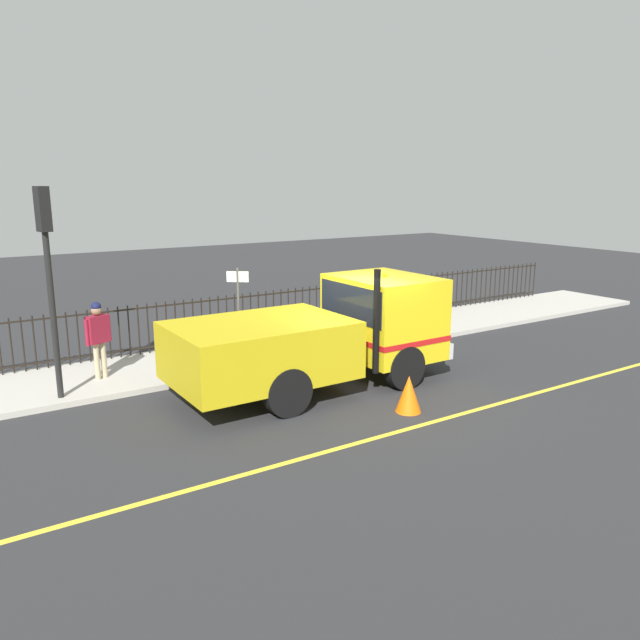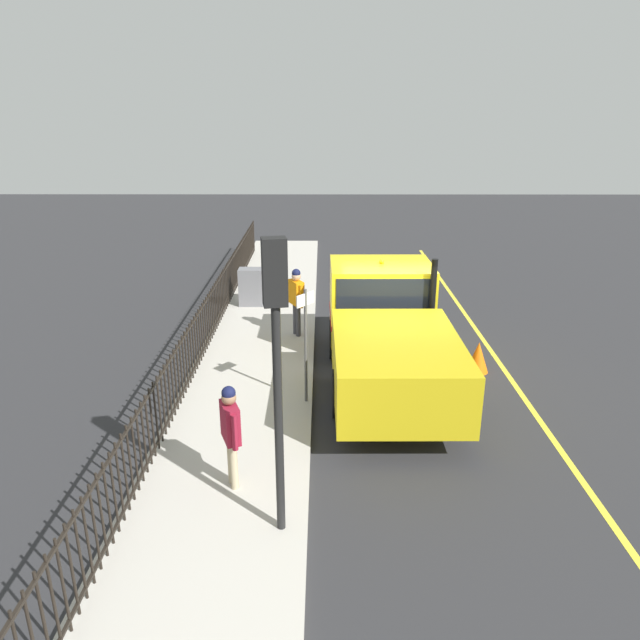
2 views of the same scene
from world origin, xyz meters
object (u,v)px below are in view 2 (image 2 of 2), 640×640
at_px(pedestrian_distant, 230,426).
at_px(traffic_cone, 478,357).
at_px(street_sign, 306,333).
at_px(utility_cabinet, 254,287).
at_px(traffic_light_near, 276,333).
at_px(work_truck, 387,326).
at_px(worker_standing, 296,295).

bearing_deg(pedestrian_distant, traffic_cone, 111.25).
bearing_deg(street_sign, utility_cabinet, -74.49).
bearing_deg(traffic_light_near, utility_cabinet, 87.12).
bearing_deg(traffic_light_near, pedestrian_distant, 118.09).
relative_size(work_truck, utility_cabinet, 5.40).
height_order(worker_standing, traffic_light_near, traffic_light_near).
distance_m(pedestrian_distant, street_sign, 3.10).
xyz_separation_m(traffic_light_near, street_sign, (-0.25, -3.87, -1.48)).
relative_size(worker_standing, utility_cabinet, 1.59).
height_order(work_truck, street_sign, work_truck).
distance_m(worker_standing, utility_cabinet, 2.97).
height_order(work_truck, traffic_light_near, traffic_light_near).
bearing_deg(work_truck, pedestrian_distant, -123.88).
bearing_deg(work_truck, traffic_light_near, -111.19).
bearing_deg(worker_standing, traffic_light_near, -26.55).
relative_size(worker_standing, traffic_light_near, 0.43).
relative_size(work_truck, street_sign, 2.57).
xyz_separation_m(traffic_cone, street_sign, (3.92, 1.72, 1.24)).
bearing_deg(traffic_light_near, street_sign, 75.01).
xyz_separation_m(work_truck, utility_cabinet, (3.50, -4.91, -0.56)).
distance_m(work_truck, utility_cabinet, 6.06).
height_order(work_truck, utility_cabinet, work_truck).
bearing_deg(street_sign, traffic_cone, -156.33).
bearing_deg(street_sign, worker_standing, -84.82).
xyz_separation_m(work_truck, worker_standing, (2.09, -2.36, -0.03)).
relative_size(traffic_light_near, traffic_cone, 5.75).
bearing_deg(utility_cabinet, worker_standing, 118.89).
relative_size(work_truck, pedestrian_distant, 3.54).
bearing_deg(pedestrian_distant, worker_standing, 152.34).
relative_size(worker_standing, street_sign, 0.76).
xyz_separation_m(traffic_light_near, utility_cabinet, (1.50, -10.18, -2.39)).
distance_m(worker_standing, traffic_light_near, 7.85).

